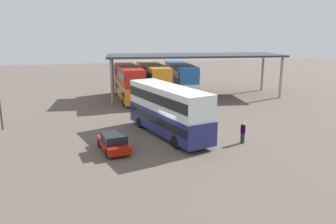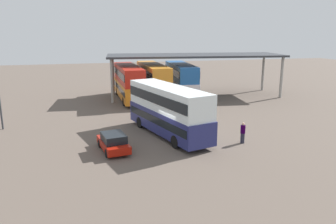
% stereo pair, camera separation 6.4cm
% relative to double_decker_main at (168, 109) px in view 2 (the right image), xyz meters
% --- Properties ---
extents(ground_plane, '(140.00, 140.00, 0.00)m').
position_rel_double_decker_main_xyz_m(ground_plane, '(0.01, -2.22, -2.28)').
color(ground_plane, brown).
extents(double_decker_main, '(4.99, 10.42, 4.15)m').
position_rel_double_decker_main_xyz_m(double_decker_main, '(0.00, 0.00, 0.00)').
color(double_decker_main, navy).
rests_on(double_decker_main, ground_plane).
extents(parked_hatchback, '(2.21, 3.92, 1.35)m').
position_rel_double_decker_main_xyz_m(parked_hatchback, '(-4.84, -2.71, -1.61)').
color(parked_hatchback, '#A9180C').
rests_on(parked_hatchback, ground_plane).
extents(double_decker_near_canopy, '(2.53, 11.10, 4.33)m').
position_rel_double_decker_main_xyz_m(double_decker_near_canopy, '(-1.00, 15.77, 0.09)').
color(double_decker_near_canopy, orange).
rests_on(double_decker_near_canopy, ground_plane).
extents(double_decker_mid_row, '(2.57, 11.09, 4.39)m').
position_rel_double_decker_main_xyz_m(double_decker_mid_row, '(2.27, 16.15, 0.12)').
color(double_decker_mid_row, white).
rests_on(double_decker_mid_row, ground_plane).
extents(double_decker_far_right, '(3.41, 10.81, 4.28)m').
position_rel_double_decker_main_xyz_m(double_decker_far_right, '(6.31, 16.94, 0.06)').
color(double_decker_far_right, silver).
rests_on(double_decker_far_right, ground_plane).
extents(depot_canopy, '(23.72, 9.57, 5.56)m').
position_rel_double_decker_main_xyz_m(depot_canopy, '(8.00, 16.02, 2.98)').
color(depot_canopy, '#33353A').
rests_on(depot_canopy, ground_plane).
extents(pedestrian_waiting, '(0.38, 0.38, 1.67)m').
position_rel_double_decker_main_xyz_m(pedestrian_waiting, '(5.11, -3.52, -1.45)').
color(pedestrian_waiting, '#262633').
rests_on(pedestrian_waiting, ground_plane).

